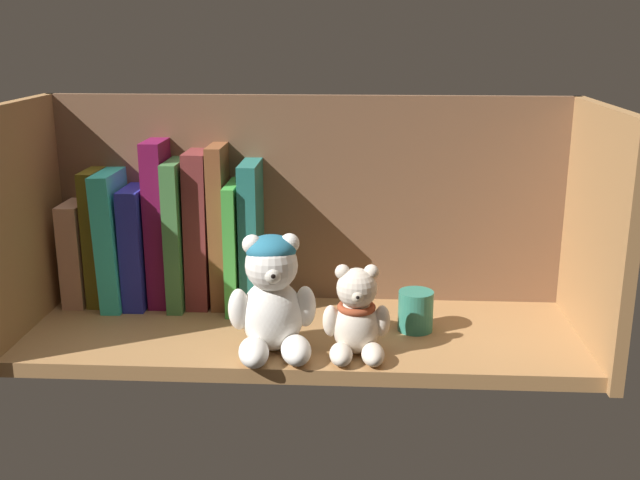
% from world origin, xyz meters
% --- Properties ---
extents(shelf_board, '(0.75, 0.25, 0.02)m').
position_xyz_m(shelf_board, '(0.00, 0.00, 0.01)').
color(shelf_board, '#9E7042').
rests_on(shelf_board, ground).
extents(shelf_back_panel, '(0.78, 0.01, 0.33)m').
position_xyz_m(shelf_back_panel, '(0.00, 0.13, 0.16)').
color(shelf_back_panel, brown).
rests_on(shelf_back_panel, ground).
extents(shelf_side_panel_left, '(0.02, 0.28, 0.33)m').
position_xyz_m(shelf_side_panel_left, '(-0.38, 0.00, 0.16)').
color(shelf_side_panel_left, '#9E7042').
rests_on(shelf_side_panel_left, ground).
extents(shelf_side_panel_right, '(0.02, 0.28, 0.33)m').
position_xyz_m(shelf_side_panel_right, '(0.38, 0.00, 0.16)').
color(shelf_side_panel_right, '#9E7042').
rests_on(shelf_side_panel_right, ground).
extents(book_0, '(0.03, 0.10, 0.15)m').
position_xyz_m(book_0, '(-0.35, 0.10, 0.10)').
color(book_0, tan).
rests_on(book_0, shelf_board).
extents(book_1, '(0.02, 0.09, 0.20)m').
position_xyz_m(book_1, '(-0.32, 0.10, 0.12)').
color(book_1, brown).
rests_on(book_1, shelf_board).
extents(book_2, '(0.03, 0.14, 0.20)m').
position_xyz_m(book_2, '(-0.29, 0.10, 0.12)').
color(book_2, '#35CCBA').
rests_on(book_2, shelf_board).
extents(book_3, '(0.03, 0.12, 0.18)m').
position_xyz_m(book_3, '(-0.25, 0.10, 0.11)').
color(book_3, '#25299A').
rests_on(book_3, shelf_board).
extents(book_4, '(0.03, 0.09, 0.25)m').
position_xyz_m(book_4, '(-0.22, 0.10, 0.14)').
color(book_4, maroon).
rests_on(book_4, shelf_board).
extents(book_5, '(0.02, 0.13, 0.22)m').
position_xyz_m(book_5, '(-0.19, 0.10, 0.13)').
color(book_5, '#417940').
rests_on(book_5, shelf_board).
extents(book_6, '(0.04, 0.09, 0.23)m').
position_xyz_m(book_6, '(-0.16, 0.10, 0.14)').
color(book_6, maroon).
rests_on(book_6, shelf_board).
extents(book_7, '(0.02, 0.10, 0.24)m').
position_xyz_m(book_7, '(-0.13, 0.10, 0.14)').
color(book_7, brown).
rests_on(book_7, shelf_board).
extents(book_8, '(0.02, 0.14, 0.19)m').
position_xyz_m(book_8, '(-0.11, 0.10, 0.11)').
color(book_8, green).
rests_on(book_8, shelf_board).
extents(book_9, '(0.03, 0.13, 0.22)m').
position_xyz_m(book_9, '(-0.08, 0.10, 0.13)').
color(book_9, '#247168').
rests_on(book_9, shelf_board).
extents(teddy_bear_larger, '(0.12, 0.12, 0.16)m').
position_xyz_m(teddy_bear_larger, '(-0.03, -0.07, 0.09)').
color(teddy_bear_larger, white).
rests_on(teddy_bear_larger, shelf_board).
extents(teddy_bear_smaller, '(0.09, 0.09, 0.12)m').
position_xyz_m(teddy_bear_smaller, '(0.07, -0.08, 0.07)').
color(teddy_bear_smaller, beige).
rests_on(teddy_bear_smaller, shelf_board).
extents(pillar_candle, '(0.05, 0.05, 0.06)m').
position_xyz_m(pillar_candle, '(0.16, 0.01, 0.05)').
color(pillar_candle, '#2D7A66').
rests_on(pillar_candle, shelf_board).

